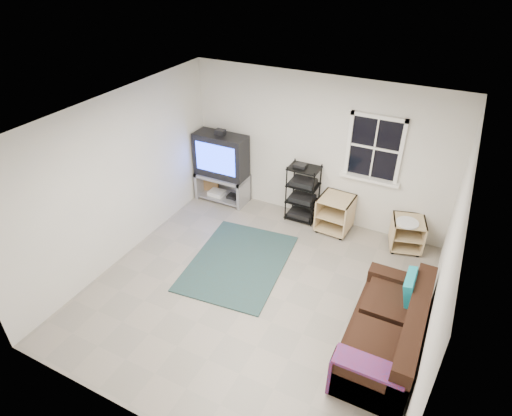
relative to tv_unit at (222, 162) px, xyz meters
The scene contains 8 objects.
room 2.80m from the tv_unit, ahead, with size 4.60×4.62×4.60m.
tv_unit is the anchor object (origin of this frame).
av_rack 1.66m from the tv_unit, ahead, with size 0.54×0.39×1.08m.
side_table_left 2.31m from the tv_unit, ahead, with size 0.58×0.58×0.65m.
side_table_right 3.51m from the tv_unit, ahead, with size 0.61×0.61×0.58m.
sofa 4.31m from the tv_unit, 31.59° to the right, with size 0.83×1.87×0.85m.
shag_rug 2.15m from the tv_unit, 52.79° to the right, with size 1.41×1.94×0.02m, color black.
paper_bag 0.69m from the tv_unit, 160.49° to the left, with size 0.29×0.19×0.42m, color #976E43.
Camera 1 is at (2.07, -4.13, 4.38)m, focal length 30.00 mm.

